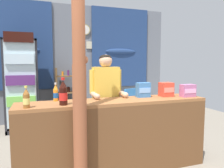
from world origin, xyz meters
name	(u,v)px	position (x,y,z in m)	size (l,w,h in m)	color
ground_plane	(96,146)	(0.00, 1.28, 0.00)	(8.32, 8.32, 0.00)	gray
back_wall_curtained	(77,61)	(0.01, 3.25, 1.49)	(4.83, 0.22, 2.88)	slate
stall_counter	(118,131)	(0.03, 0.29, 0.57)	(2.50, 0.49, 0.96)	#935B33
timber_post	(79,70)	(-0.50, 0.03, 1.37)	(0.17, 0.15, 2.86)	#995133
drink_fridge	(22,79)	(-1.26, 2.62, 1.11)	(0.66, 0.62, 2.04)	#232328
bottle_shelf_rack	(66,94)	(-0.32, 2.95, 0.68)	(0.48, 0.28, 1.33)	brown
plastic_lawn_chair	(127,104)	(1.03, 2.33, 0.49)	(0.57, 0.57, 0.86)	#3884D6
shopkeeper	(106,94)	(0.02, 0.77, 0.99)	(0.49, 0.42, 1.57)	#28282D
soda_bottle_cola	(63,93)	(-0.65, 0.28, 1.10)	(0.10, 0.10, 0.32)	black
soda_bottle_orange_soda	(56,93)	(-0.71, 0.57, 1.06)	(0.06, 0.06, 0.24)	orange
soda_bottle_iced_tea	(26,99)	(-1.05, 0.24, 1.06)	(0.07, 0.07, 0.24)	brown
snack_box_crackers	(166,89)	(0.84, 0.45, 1.06)	(0.18, 0.16, 0.20)	#E5422D
snack_box_biscuit	(143,90)	(0.49, 0.49, 1.06)	(0.19, 0.11, 0.21)	#3D75B7
snack_box_wafer	(188,91)	(1.11, 0.31, 1.05)	(0.21, 0.12, 0.18)	#B76699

